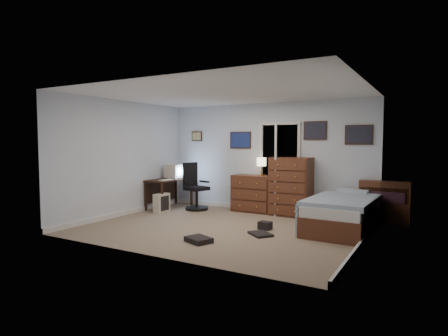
# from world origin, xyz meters

# --- Properties ---
(floor) EXTENTS (5.00, 4.00, 0.02)m
(floor) POSITION_xyz_m (0.00, 0.00, -0.01)
(floor) COLOR #86715C
(floor) RESTS_ON ground
(computer_desk) EXTENTS (0.58, 1.23, 0.71)m
(computer_desk) POSITION_xyz_m (-2.28, 1.21, 0.55)
(computer_desk) COLOR black
(computer_desk) RESTS_ON floor
(crt_monitor) EXTENTS (0.37, 0.34, 0.34)m
(crt_monitor) POSITION_xyz_m (-2.18, 1.36, 0.88)
(crt_monitor) COLOR beige
(crt_monitor) RESTS_ON computer_desk
(keyboard) EXTENTS (0.14, 0.38, 0.02)m
(keyboard) POSITION_xyz_m (-2.02, 0.86, 0.72)
(keyboard) COLOR beige
(keyboard) RESTS_ON computer_desk
(pc_tower) EXTENTS (0.20, 0.40, 0.43)m
(pc_tower) POSITION_xyz_m (-2.00, 0.66, 0.21)
(pc_tower) COLOR beige
(pc_tower) RESTS_ON floor
(office_chair) EXTENTS (0.66, 0.66, 1.11)m
(office_chair) POSITION_xyz_m (-1.53, 1.33, 0.43)
(office_chair) COLOR black
(office_chair) RESTS_ON floor
(media_stack) EXTENTS (0.18, 0.18, 0.85)m
(media_stack) POSITION_xyz_m (-2.32, 2.25, 0.43)
(media_stack) COLOR maroon
(media_stack) RESTS_ON floor
(low_dresser) EXTENTS (0.95, 0.49, 0.84)m
(low_dresser) POSITION_xyz_m (-0.21, 1.77, 0.42)
(low_dresser) COLOR #572B1B
(low_dresser) RESTS_ON floor
(table_lamp) EXTENTS (0.21, 0.21, 0.41)m
(table_lamp) POSITION_xyz_m (-0.01, 1.77, 1.14)
(table_lamp) COLOR gold
(table_lamp) RESTS_ON low_dresser
(doorway) EXTENTS (0.96, 1.12, 2.05)m
(doorway) POSITION_xyz_m (0.35, 2.27, 1.00)
(doorway) COLOR black
(doorway) RESTS_ON floor
(tall_dresser) EXTENTS (0.87, 0.52, 1.27)m
(tall_dresser) POSITION_xyz_m (0.71, 1.75, 0.64)
(tall_dresser) COLOR #572B1B
(tall_dresser) RESTS_ON floor
(headboard_bookcase) EXTENTS (0.94, 0.25, 0.84)m
(headboard_bookcase) POSITION_xyz_m (2.58, 1.86, 0.45)
(headboard_bookcase) COLOR #572B1B
(headboard_bookcase) RESTS_ON floor
(bed) EXTENTS (1.15, 2.06, 0.66)m
(bed) POSITION_xyz_m (1.98, 0.93, 0.31)
(bed) COLOR #572B1B
(bed) RESTS_ON floor
(wall_posters) EXTENTS (4.38, 0.04, 0.60)m
(wall_posters) POSITION_xyz_m (0.57, 1.98, 1.75)
(wall_posters) COLOR #331E11
(wall_posters) RESTS_ON floor
(floor_clutter) EXTENTS (1.18, 1.66, 0.14)m
(floor_clutter) POSITION_xyz_m (0.49, -0.48, 0.04)
(floor_clutter) COLOR black
(floor_clutter) RESTS_ON floor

